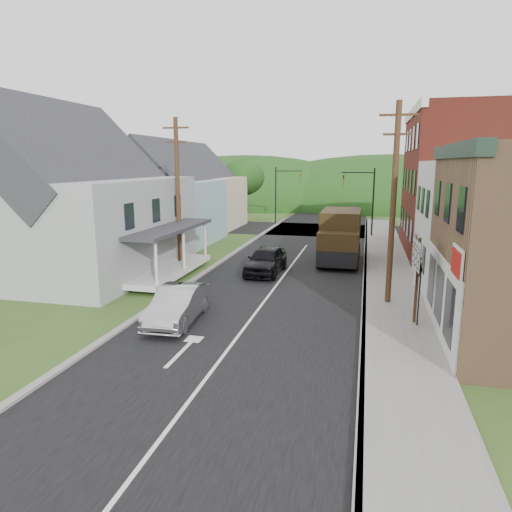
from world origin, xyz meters
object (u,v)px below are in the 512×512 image
Objects in this scene: silver_sedan at (178,305)px; route_sign_cluster at (417,268)px; delivery_van at (340,237)px; dark_sedan at (266,260)px; warning_sign at (419,283)px.

route_sign_cluster reaches higher than silver_sedan.
silver_sedan is 14.41m from delivery_van.
route_sign_cluster reaches higher than dark_sedan.
silver_sedan is at bearing -113.20° from delivery_van.
route_sign_cluster is at bearing -42.19° from dark_sedan.
dark_sedan is 10.82m from warning_sign.
dark_sedan is 5.85m from delivery_van.
route_sign_cluster is 0.63m from warning_sign.
dark_sedan is at bearing 75.97° from silver_sedan.
warning_sign is at bearing -43.13° from dark_sedan.
dark_sedan is at bearing 122.79° from warning_sign.
warning_sign is (3.69, -11.69, 0.13)m from delivery_van.
dark_sedan reaches higher than silver_sedan.
warning_sign reaches higher than silver_sedan.
warning_sign is (9.38, 1.52, 1.11)m from silver_sedan.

